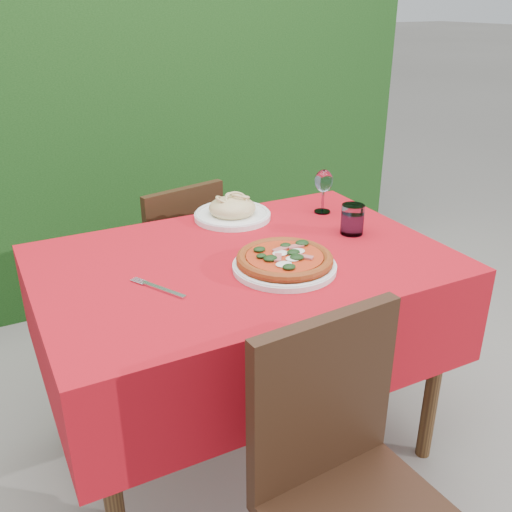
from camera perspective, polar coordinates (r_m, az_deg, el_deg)
name	(u,v)px	position (r m, az deg, el deg)	size (l,w,h in m)	color
ground	(245,443)	(2.20, -1.12, -18.16)	(60.00, 60.00, 0.00)	#65615C
hedge	(111,118)	(3.14, -14.28, 13.26)	(3.20, 0.55, 1.78)	black
dining_table	(243,300)	(1.85, -1.27, -4.39)	(1.26, 0.86, 0.75)	#4E3319
chair_near	(346,476)	(1.40, 8.96, -20.93)	(0.42, 0.42, 0.86)	black
chair_far	(176,260)	(2.46, -8.03, -0.41)	(0.43, 0.43, 0.80)	black
pizza_plate	(285,261)	(1.69, 2.87, -0.54)	(0.33, 0.33, 0.06)	white
pasta_plate	(232,211)	(2.09, -2.38, 4.51)	(0.28, 0.28, 0.08)	white
water_glass	(352,221)	(1.97, 9.60, 3.49)	(0.08, 0.08, 0.10)	silver
wine_glass	(324,183)	(2.13, 6.78, 7.29)	(0.07, 0.07, 0.17)	silver
fork	(164,290)	(1.60, -9.23, -3.34)	(0.03, 0.21, 0.01)	silver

